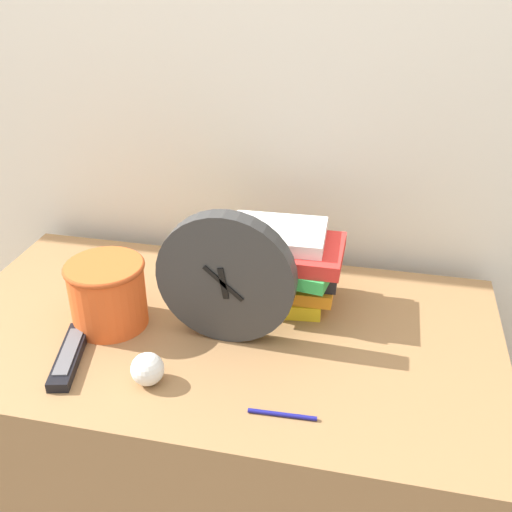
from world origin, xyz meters
name	(u,v)px	position (x,y,z in m)	size (l,w,h in m)	color
wall_back	(259,76)	(0.00, 0.73, 1.20)	(6.00, 0.04, 2.40)	silver
desk	(223,456)	(0.00, 0.33, 0.38)	(1.18, 0.66, 0.76)	olive
desk_clock	(226,279)	(0.03, 0.31, 0.90)	(0.28, 0.04, 0.28)	#333333
book_stack	(284,265)	(0.12, 0.46, 0.86)	(0.26, 0.19, 0.18)	yellow
basket	(107,292)	(-0.23, 0.30, 0.84)	(0.17, 0.17, 0.15)	#E05623
tv_remote	(70,355)	(-0.26, 0.16, 0.77)	(0.09, 0.20, 0.02)	black
crumpled_paper_ball	(147,369)	(-0.08, 0.14, 0.79)	(0.06, 0.06, 0.06)	white
pen	(282,415)	(0.18, 0.10, 0.76)	(0.12, 0.01, 0.01)	navy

